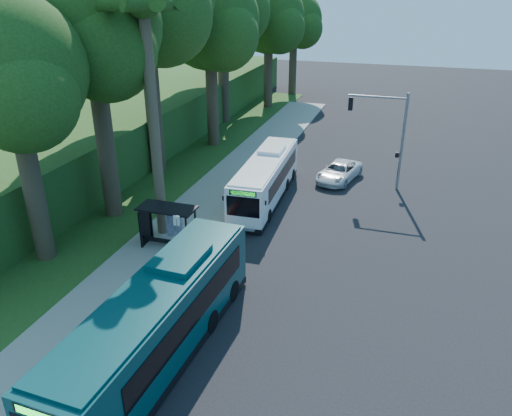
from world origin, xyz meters
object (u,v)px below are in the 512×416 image
(pickup, at_px, (339,172))
(teal_bus, at_px, (159,319))
(bus_shelter, at_px, (165,218))
(white_bus, at_px, (266,178))

(pickup, bearing_deg, teal_bus, -85.96)
(bus_shelter, relative_size, pickup, 0.65)
(pickup, bearing_deg, bus_shelter, -106.35)
(white_bus, relative_size, teal_bus, 0.88)
(white_bus, xyz_separation_m, pickup, (4.27, 5.10, -0.90))
(teal_bus, distance_m, pickup, 22.00)
(bus_shelter, distance_m, pickup, 15.45)
(bus_shelter, xyz_separation_m, teal_bus, (4.03, -8.32, -0.01))
(white_bus, distance_m, teal_bus, 16.57)
(bus_shelter, height_order, teal_bus, teal_bus)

